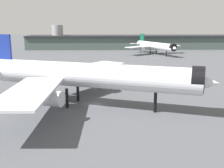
# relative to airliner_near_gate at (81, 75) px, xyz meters

# --- Properties ---
(ground) EXTENTS (900.00, 900.00, 0.00)m
(ground) POSITION_rel_airliner_near_gate_xyz_m (3.81, 0.87, -8.32)
(ground) COLOR #4C4F54
(airliner_near_gate) EXTENTS (69.16, 62.11, 18.88)m
(airliner_near_gate) POSITION_rel_airliner_near_gate_xyz_m (0.00, 0.00, 0.00)
(airliner_near_gate) COLOR silver
(airliner_near_gate) RESTS_ON ground
(airliner_far_taxiway) EXTENTS (40.63, 45.16, 14.12)m
(airliner_far_taxiway) POSITION_rel_airliner_near_gate_xyz_m (28.69, 125.21, -2.09)
(airliner_far_taxiway) COLOR white
(airliner_far_taxiway) RESTS_ON ground
(terminal_building) EXTENTS (234.52, 55.47, 20.51)m
(terminal_building) POSITION_rel_airliner_near_gate_xyz_m (35.45, 173.72, -2.33)
(terminal_building) COLOR #475651
(terminal_building) RESTS_ON ground
(service_truck_front) EXTENTS (5.15, 5.77, 3.00)m
(service_truck_front) POSITION_rel_airliner_near_gate_xyz_m (20.92, 35.71, -6.73)
(service_truck_front) COLOR black
(service_truck_front) RESTS_ON ground
(baggage_tug_wing) EXTENTS (3.23, 3.54, 1.85)m
(baggage_tug_wing) POSITION_rel_airliner_near_gate_xyz_m (-21.22, 36.49, -7.34)
(baggage_tug_wing) COLOR black
(baggage_tug_wing) RESTS_ON ground
(traffic_cone_near_nose) EXTENTS (0.44, 0.44, 0.55)m
(traffic_cone_near_nose) POSITION_rel_airliner_near_gate_xyz_m (22.18, 31.46, -8.04)
(traffic_cone_near_nose) COLOR #F2600C
(traffic_cone_near_nose) RESTS_ON ground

